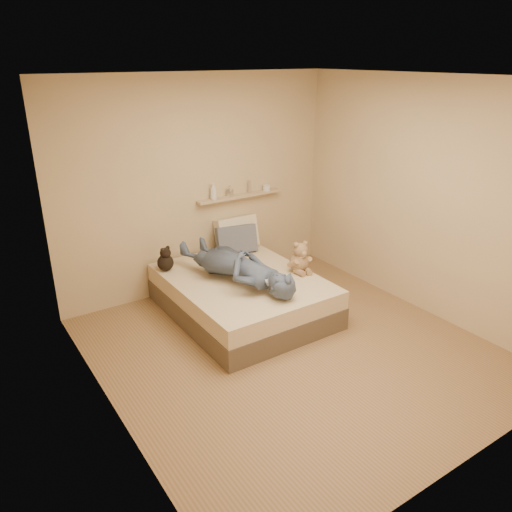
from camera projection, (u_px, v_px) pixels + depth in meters
room at (295, 228)px, 4.56m from camera, size 3.80×3.80×3.80m
bed at (242, 295)px, 5.68m from camera, size 1.50×1.90×0.45m
game_console at (273, 281)px, 5.12m from camera, size 0.18×0.08×0.06m
teddy_bear at (300, 259)px, 5.68m from camera, size 0.31×0.30×0.37m
dark_plush at (165, 260)px, 5.72m from camera, size 0.19×0.19×0.29m
pillow_cream at (237, 233)px, 6.39m from camera, size 0.55×0.27×0.43m
pillow_grey at (236, 239)px, 6.24m from camera, size 0.54×0.33×0.37m
person at (237, 265)px, 5.43m from camera, size 0.89×1.65×0.37m
wall_shelf at (240, 196)px, 6.34m from camera, size 1.20×0.12×0.03m
shelf_bottles at (233, 190)px, 6.25m from camera, size 0.89×0.10×0.21m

